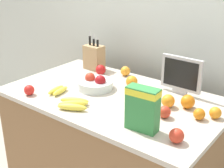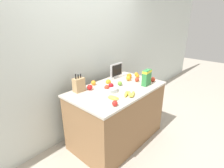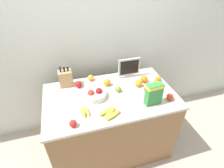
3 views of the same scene
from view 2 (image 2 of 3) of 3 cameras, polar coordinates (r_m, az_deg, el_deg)
name	(u,v)px [view 2 (image 2 of 3)]	position (r m, az deg, el deg)	size (l,w,h in m)	color
ground_plane	(117,138)	(3.12, 1.55, -17.11)	(14.00, 14.00, 0.00)	#B2A899
wall_back	(88,57)	(2.98, -7.97, 8.74)	(9.00, 0.06, 2.60)	silver
counter	(117,114)	(2.86, 1.65, -9.84)	(1.49, 0.88, 0.92)	olive
knife_block	(79,85)	(2.54, -10.80, -0.21)	(0.16, 0.11, 0.31)	tan
small_monitor	(116,70)	(3.03, 1.48, 4.45)	(0.29, 0.03, 0.26)	#B7B7BC
cereal_box	(147,77)	(2.77, 11.24, 2.30)	(0.18, 0.09, 0.25)	#338442
fruit_bowl	(109,89)	(2.52, -1.05, -1.55)	(0.25, 0.25, 0.11)	silver
banana_bunch_left	(130,94)	(2.41, 5.74, -3.20)	(0.24, 0.20, 0.04)	yellow
banana_bunch_right	(113,98)	(2.30, 0.35, -4.47)	(0.10, 0.17, 0.04)	yellow
apple_rightmost	(115,103)	(2.12, 0.93, -6.33)	(0.07, 0.07, 0.07)	red
apple_rear	(120,83)	(2.74, 2.58, 0.21)	(0.07, 0.07, 0.07)	#6B9E33
apple_leftmost	(137,80)	(2.92, 8.16, 1.45)	(0.07, 0.07, 0.07)	red
apple_near_bananas	(153,79)	(2.97, 13.21, 1.48)	(0.08, 0.08, 0.08)	red
apple_front	(90,87)	(2.59, -7.26, -1.07)	(0.08, 0.08, 0.08)	red
orange_mid_left	(136,74)	(3.20, 7.95, 3.20)	(0.07, 0.07, 0.07)	orange
orange_front_center	(129,76)	(3.07, 5.65, 2.66)	(0.09, 0.09, 0.09)	orange
orange_back_center	(129,78)	(2.95, 5.43, 1.89)	(0.08, 0.08, 0.08)	orange
orange_by_cereal	(93,83)	(2.76, -6.07, 0.40)	(0.08, 0.08, 0.08)	orange
orange_near_bowl	(137,76)	(3.11, 8.31, 2.62)	(0.07, 0.07, 0.07)	orange
orange_front_right	(108,82)	(2.77, -1.18, 0.64)	(0.08, 0.08, 0.08)	orange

